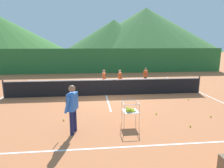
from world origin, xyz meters
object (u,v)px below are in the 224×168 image
object	(u,v)px
student_0	(104,78)
student_2	(146,74)
ball_cart	(130,110)
tennis_net	(106,87)
instructor	(72,105)
student_1	(120,77)
tennis_ball_2	(211,116)
tennis_ball_5	(156,114)
tennis_ball_4	(188,99)
tennis_ball_1	(64,120)
tennis_ball_0	(69,108)
tennis_ball_3	(190,126)

from	to	relation	value
student_0	student_2	distance (m)	3.53
ball_cart	tennis_net	bearing A→B (deg)	97.29
instructor	student_1	world-z (taller)	instructor
student_0	tennis_net	bearing A→B (deg)	-88.95
tennis_ball_2	tennis_ball_5	size ratio (longest dim) A/B	1.00
student_2	tennis_ball_4	distance (m)	4.56
student_0	tennis_ball_1	bearing A→B (deg)	-110.87
tennis_ball_5	tennis_ball_0	bearing A→B (deg)	163.80
instructor	ball_cart	bearing A→B (deg)	12.79
ball_cart	tennis_ball_4	bearing A→B (deg)	37.88
student_0	student_1	size ratio (longest dim) A/B	1.04
student_0	tennis_ball_2	bearing A→B (deg)	-52.66
instructor	tennis_ball_1	size ratio (longest dim) A/B	25.06
student_0	tennis_ball_3	xyz separation A→B (m)	(2.82, -6.31, -0.77)
tennis_ball_1	tennis_ball_5	size ratio (longest dim) A/B	1.00
instructor	student_1	distance (m)	7.13
ball_cart	student_2	bearing A→B (deg)	70.35
student_1	tennis_ball_5	size ratio (longest dim) A/B	19.07
tennis_ball_0	student_1	bearing A→B (deg)	53.07
tennis_net	student_2	size ratio (longest dim) A/B	9.33
student_1	student_2	bearing A→B (deg)	29.08
tennis_ball_2	tennis_ball_0	bearing A→B (deg)	164.32
instructor	tennis_ball_2	distance (m)	5.82
tennis_ball_2	student_1	bearing A→B (deg)	118.11
tennis_ball_2	tennis_ball_3	world-z (taller)	same
student_1	tennis_ball_1	distance (m)	6.34
tennis_ball_1	tennis_ball_0	bearing A→B (deg)	87.70
tennis_net	tennis_ball_2	bearing A→B (deg)	-44.27
instructor	student_2	world-z (taller)	instructor
tennis_ball_2	tennis_ball_4	distance (m)	2.60
tennis_net	tennis_ball_0	size ratio (longest dim) A/B	172.08
tennis_ball_1	tennis_ball_3	distance (m)	4.93
student_0	tennis_ball_0	size ratio (longest dim) A/B	19.80
tennis_ball_0	tennis_ball_1	distance (m)	1.46
tennis_ball_2	tennis_net	bearing A→B (deg)	135.73
student_1	tennis_ball_1	bearing A→B (deg)	-119.36
student_2	tennis_ball_5	distance (m)	6.50
tennis_ball_0	instructor	bearing A→B (deg)	-80.72
tennis_net	student_0	bearing A→B (deg)	91.05
ball_cart	tennis_ball_1	distance (m)	2.73
tennis_ball_1	tennis_ball_2	distance (m)	6.16
student_1	student_2	world-z (taller)	student_1
student_2	tennis_net	bearing A→B (deg)	-137.92
tennis_ball_0	tennis_ball_5	world-z (taller)	same
student_0	tennis_ball_3	size ratio (longest dim) A/B	19.80
student_1	tennis_ball_2	world-z (taller)	student_1
student_2	tennis_ball_0	world-z (taller)	student_2
tennis_net	student_2	world-z (taller)	student_2
instructor	tennis_ball_2	bearing A→B (deg)	8.99
ball_cart	tennis_ball_5	world-z (taller)	ball_cart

